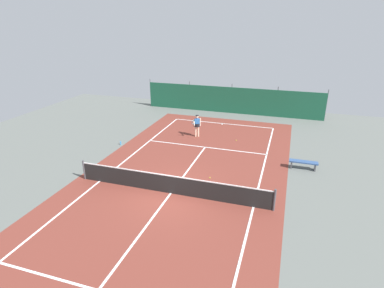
% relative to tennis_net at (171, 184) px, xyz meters
% --- Properties ---
extents(ground_plane, '(36.00, 36.00, 0.00)m').
position_rel_tennis_net_xyz_m(ground_plane, '(0.00, 0.00, -0.51)').
color(ground_plane, slate).
extents(court_surface, '(11.02, 26.60, 0.01)m').
position_rel_tennis_net_xyz_m(court_surface, '(0.00, 0.00, -0.51)').
color(court_surface, brown).
rests_on(court_surface, ground).
extents(tennis_net, '(10.12, 0.10, 1.10)m').
position_rel_tennis_net_xyz_m(tennis_net, '(0.00, 0.00, 0.00)').
color(tennis_net, black).
rests_on(tennis_net, ground).
extents(back_fence, '(16.30, 0.98, 2.70)m').
position_rel_tennis_net_xyz_m(back_fence, '(-0.00, 15.79, 0.16)').
color(back_fence, '#195138').
rests_on(back_fence, ground).
extents(tennis_player, '(0.57, 0.83, 1.64)m').
position_rel_tennis_net_xyz_m(tennis_player, '(-1.15, 8.26, 0.45)').
color(tennis_player, beige).
rests_on(tennis_player, ground).
extents(tennis_ball_near_player, '(0.07, 0.07, 0.07)m').
position_rel_tennis_net_xyz_m(tennis_ball_near_player, '(1.45, 2.15, -0.48)').
color(tennis_ball_near_player, '#CCDB33').
rests_on(tennis_ball_near_player, ground).
extents(tennis_ball_midcourt, '(0.07, 0.07, 0.07)m').
position_rel_tennis_net_xyz_m(tennis_ball_midcourt, '(1.79, 8.28, -0.48)').
color(tennis_ball_midcourt, '#CCDB33').
rests_on(tennis_ball_midcourt, ground).
extents(courtside_bench, '(1.60, 0.40, 0.49)m').
position_rel_tennis_net_xyz_m(courtside_bench, '(6.31, 4.93, -0.14)').
color(courtside_bench, '#335184').
rests_on(courtside_bench, ground).
extents(water_bottle, '(0.08, 0.08, 0.24)m').
position_rel_tennis_net_xyz_m(water_bottle, '(-5.73, 5.08, -0.39)').
color(water_bottle, '#338CD8').
rests_on(water_bottle, ground).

